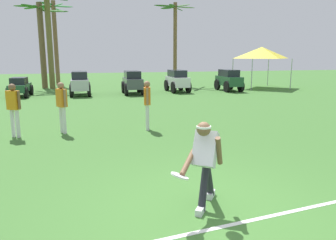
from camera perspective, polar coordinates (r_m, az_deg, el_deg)
ground_plane at (r=5.31m, az=7.31°, el=-15.23°), size 80.00×80.00×0.00m
field_line_paint at (r=4.88m, az=9.66°, el=-17.79°), size 19.48×2.72×0.01m
frisbee_thrower at (r=5.07m, az=6.49°, el=-6.84°), size 0.87×0.86×1.40m
frisbee_in_flight at (r=4.61m, az=2.04°, el=-9.70°), size 0.29×0.30×0.12m
teammate_near_sideline at (r=10.38m, az=-25.30°, el=2.33°), size 0.45×0.35×1.56m
teammate_midfield at (r=10.36m, az=-3.64°, el=3.38°), size 0.25×0.50×1.56m
teammate_deep at (r=10.39m, az=-18.01°, el=2.87°), size 0.35×0.46×1.56m
parked_car_slot_a at (r=20.58m, az=-24.41°, el=5.29°), size 1.13×2.22×1.10m
parked_car_slot_b at (r=20.09m, az=-15.10°, el=6.29°), size 1.18×2.36×1.40m
parked_car_slot_c at (r=20.21m, az=-6.20°, el=6.64°), size 1.17×2.35×1.40m
parked_car_slot_d at (r=21.28m, az=1.61°, el=6.94°), size 1.24×2.38×1.40m
parked_car_slot_e at (r=22.19m, az=10.55°, el=6.93°), size 1.18×2.36×1.40m
palm_tree_far_left at (r=25.18m, az=-21.16°, el=12.95°), size 3.62×3.20×5.89m
palm_tree_left_of_centre at (r=24.63m, az=-20.00°, el=14.25°), size 3.21×3.22×6.71m
palm_tree_right_of_centre at (r=27.62m, az=-19.10°, el=13.79°), size 3.24×3.45×6.41m
palm_tree_far_right at (r=26.13m, az=1.26°, el=14.63°), size 3.39×2.97×6.26m
event_tent at (r=24.72m, az=16.00°, el=11.20°), size 3.13×3.13×2.91m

